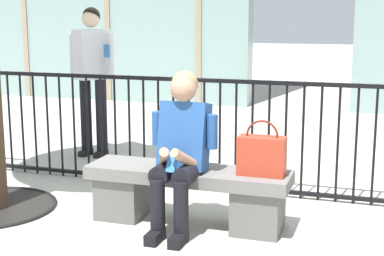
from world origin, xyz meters
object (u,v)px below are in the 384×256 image
handbag_on_bench (262,155)px  seated_person_with_phone (181,146)px  stone_bench (188,190)px  bystander_at_railing (92,70)px

handbag_on_bench → seated_person_with_phone: bearing=-168.7°
stone_bench → handbag_on_bench: (0.58, -0.01, 0.33)m
stone_bench → bystander_at_railing: (-1.77, 1.82, 0.73)m
handbag_on_bench → stone_bench: bearing=179.0°
stone_bench → handbag_on_bench: size_ratio=3.85×
handbag_on_bench → bystander_at_railing: bearing=142.1°
seated_person_with_phone → bystander_at_railing: bystander_at_railing is taller
stone_bench → bystander_at_railing: bystander_at_railing is taller
seated_person_with_phone → bystander_at_railing: size_ratio=0.71×
stone_bench → seated_person_with_phone: size_ratio=1.32×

